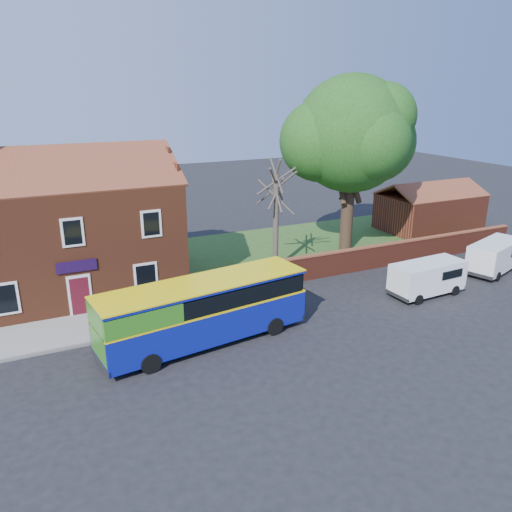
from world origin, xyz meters
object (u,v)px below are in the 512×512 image
van_near (427,277)px  van_far (495,255)px  bus (198,310)px  large_tree (351,138)px

van_near → van_far: size_ratio=0.91×
bus → van_near: bearing=-7.7°
bus → van_near: size_ratio=2.24×
bus → large_tree: (14.71, 9.43, 6.47)m
bus → van_far: size_ratio=2.05×
large_tree → van_far: bearing=-54.1°
van_far → large_tree: 12.42m
van_near → large_tree: 11.78m
van_far → bus: bearing=164.4°
van_near → large_tree: bearing=82.8°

